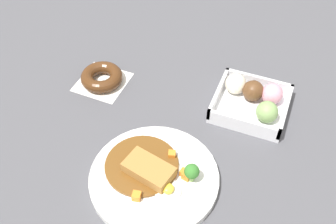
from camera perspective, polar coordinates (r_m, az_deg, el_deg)
ground_plane at (r=0.96m, az=0.27°, el=-3.67°), size 1.60×1.60×0.00m
curry_plate at (r=0.88m, az=-2.01°, el=-9.01°), size 0.28×0.28×0.06m
donut_box at (r=1.02m, az=11.94°, el=1.68°), size 0.18×0.16×0.06m
chocolate_ring_donut at (r=1.09m, az=-9.28°, el=4.81°), size 0.13×0.13×0.04m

